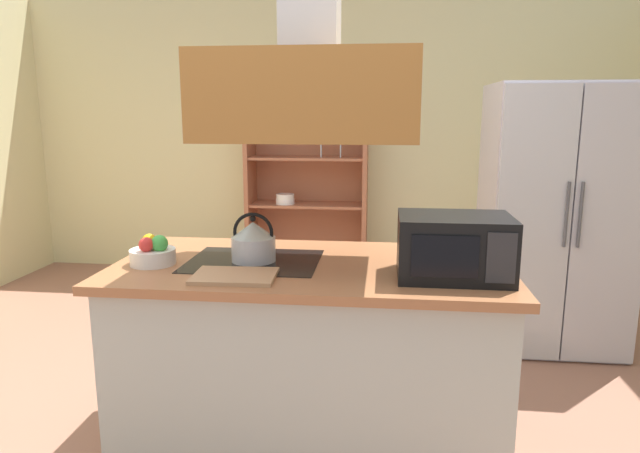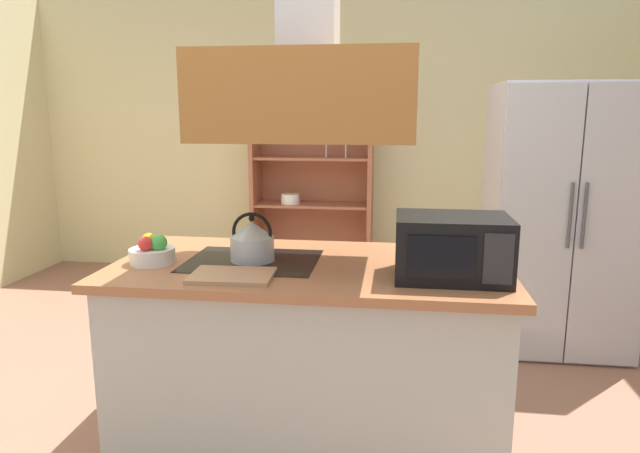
% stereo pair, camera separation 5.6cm
% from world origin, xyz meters
% --- Properties ---
extents(ground_plane, '(7.80, 7.80, 0.00)m').
position_xyz_m(ground_plane, '(0.00, 0.00, 0.00)').
color(ground_plane, '#94634E').
extents(wall_back, '(6.00, 0.12, 2.70)m').
position_xyz_m(wall_back, '(0.00, 3.00, 1.35)').
color(wall_back, beige).
rests_on(wall_back, ground).
extents(kitchen_island, '(1.78, 0.92, 0.90)m').
position_xyz_m(kitchen_island, '(0.24, -0.06, 0.45)').
color(kitchen_island, '#AEB3A8').
rests_on(kitchen_island, ground).
extents(range_hood, '(0.90, 0.70, 1.24)m').
position_xyz_m(range_hood, '(0.24, -0.06, 1.75)').
color(range_hood, '#9D642B').
extents(refrigerator, '(0.90, 0.77, 1.76)m').
position_xyz_m(refrigerator, '(1.70, 1.36, 0.88)').
color(refrigerator, '#B9B3C0').
rests_on(refrigerator, ground).
extents(dish_cabinet, '(1.14, 0.40, 1.78)m').
position_xyz_m(dish_cabinet, '(-0.17, 2.78, 0.78)').
color(dish_cabinet, '#A45F3F').
rests_on(dish_cabinet, ground).
extents(kettle, '(0.20, 0.20, 0.23)m').
position_xyz_m(kettle, '(-0.03, -0.06, 1.00)').
color(kettle, '#BEBDC0').
rests_on(kettle, kitchen_island).
extents(cutting_board, '(0.35, 0.25, 0.02)m').
position_xyz_m(cutting_board, '(-0.05, -0.33, 0.91)').
color(cutting_board, tan).
rests_on(cutting_board, kitchen_island).
extents(microwave, '(0.46, 0.35, 0.26)m').
position_xyz_m(microwave, '(0.86, -0.21, 1.03)').
color(microwave, black).
rests_on(microwave, kitchen_island).
extents(fruit_bowl, '(0.20, 0.20, 0.14)m').
position_xyz_m(fruit_bowl, '(-0.47, -0.16, 0.95)').
color(fruit_bowl, silver).
rests_on(fruit_bowl, kitchen_island).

